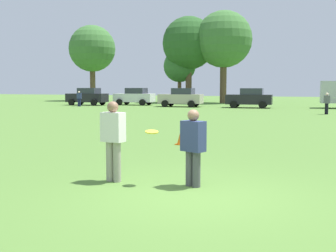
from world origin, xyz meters
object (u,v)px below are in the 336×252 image
Objects in this scene: traffic_cone at (181,138)px; bystander_field_marshal at (79,98)px; player_thrower at (113,137)px; parked_car_near_left at (88,96)px; player_defender at (193,144)px; parked_car_center at (181,97)px; frisbee at (152,132)px; bystander_far_jogger at (327,102)px; parked_car_mid_left at (135,96)px; parked_car_mid_right at (250,98)px.

traffic_cone is 0.31× the size of bystander_field_marshal.
player_thrower is 0.40× the size of parked_car_near_left.
player_defender is 0.36× the size of parked_car_center.
bystander_far_jogger reaches higher than frisbee.
bystander_far_jogger is at bearing 76.04° from traffic_cone.
parked_car_mid_left is 12.58m from parked_car_mid_right.
traffic_cone is at bearing -50.19° from bystander_field_marshal.
player_defender is at bearing -53.32° from bystander_field_marshal.
parked_car_mid_left reaches higher than frisbee.
bystander_field_marshal is at bearing 171.09° from bystander_far_jogger.
traffic_cone is at bearing -103.96° from bystander_far_jogger.
bystander_far_jogger is at bearing 84.43° from player_defender.
parked_car_near_left is at bearing -177.77° from parked_car_mid_right.
traffic_cone is at bearing 103.67° from frisbee.
bystander_far_jogger is at bearing 82.52° from frisbee.
traffic_cone is at bearing -61.49° from parked_car_mid_left.
parked_car_center reaches higher than bystander_field_marshal.
player_thrower is 0.40× the size of parked_car_mid_right.
bystander_field_marshal is at bearing -167.97° from parked_car_mid_right.
parked_car_center is (-11.00, 30.77, 0.05)m from player_defender.
bystander_field_marshal is at bearing 126.68° from player_defender.
parked_car_mid_left is (-15.19, 32.81, -0.04)m from player_thrower.
frisbee is 0.18× the size of bystander_field_marshal.
player_defender is at bearing 6.05° from player_thrower.
bystander_far_jogger is at bearing -46.30° from parked_car_mid_right.
player_thrower is at bearing -55.83° from bystander_field_marshal.
player_thrower is 1.10× the size of bystander_far_jogger.
player_defender reaches higher than bystander_far_jogger.
parked_car_mid_right is at bearing 133.70° from bystander_far_jogger.
parked_car_center is (-9.28, 30.95, -0.04)m from player_thrower.
parked_car_mid_left is (4.54, 2.08, 0.00)m from parked_car_near_left.
parked_car_center reaches higher than traffic_cone.
parked_car_mid_right reaches higher than bystander_far_jogger.
parked_car_near_left is (-20.61, 30.70, -0.17)m from frisbee.
player_thrower reaches higher than bystander_far_jogger.
parked_car_mid_left is 1.00× the size of parked_car_mid_right.
player_defender is at bearing -70.33° from parked_car_center.
parked_car_mid_right is (-2.70, 31.40, -0.04)m from player_thrower.
parked_car_center is (10.45, 0.22, 0.00)m from parked_car_near_left.
parked_car_center reaches higher than frisbee.
frisbee is 24.50m from bystander_far_jogger.
parked_car_mid_right is (17.04, 0.66, 0.00)m from parked_car_near_left.
player_thrower is 31.52m from parked_car_mid_right.
parked_car_mid_right is at bearing 94.83° from traffic_cone.
parked_car_center is at bearing 108.19° from frisbee.
frisbee is 36.51m from parked_car_mid_left.
traffic_cone is 0.11× the size of parked_car_center.
parked_car_near_left is 10.45m from parked_car_center.
frisbee reaches higher than traffic_cone.
player_defender reaches higher than traffic_cone.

